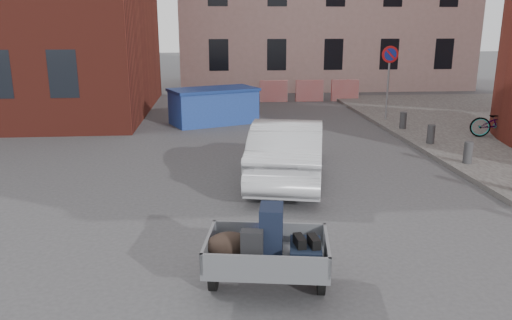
{
  "coord_description": "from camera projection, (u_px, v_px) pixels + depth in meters",
  "views": [
    {
      "loc": [
        -0.33,
        -8.19,
        3.47
      ],
      "look_at": [
        0.42,
        0.53,
        1.1
      ],
      "focal_mm": 35.0,
      "sensor_mm": 36.0,
      "label": 1
    }
  ],
  "objects": [
    {
      "name": "ground",
      "position": [
        235.0,
        228.0,
        8.81
      ],
      "size": [
        120.0,
        120.0,
        0.0
      ],
      "primitive_type": "plane",
      "color": "#38383A",
      "rests_on": "ground"
    },
    {
      "name": "no_parking_sign",
      "position": [
        389.0,
        67.0,
        17.9
      ],
      "size": [
        0.6,
        0.09,
        2.65
      ],
      "color": "gray",
      "rests_on": "sidewalk"
    },
    {
      "name": "bollards",
      "position": [
        468.0,
        152.0,
        12.47
      ],
      "size": [
        0.22,
        9.02,
        0.55
      ],
      "color": "#3A3A3D",
      "rests_on": "sidewalk"
    },
    {
      "name": "barriers",
      "position": [
        310.0,
        91.0,
        23.45
      ],
      "size": [
        4.7,
        0.18,
        1.0
      ],
      "color": "red",
      "rests_on": "ground"
    },
    {
      "name": "trailer",
      "position": [
        266.0,
        250.0,
        6.57
      ],
      "size": [
        1.75,
        1.91,
        1.2
      ],
      "rotation": [
        0.0,
        0.0,
        -0.16
      ],
      "color": "black",
      "rests_on": "ground"
    },
    {
      "name": "dumpster",
      "position": [
        214.0,
        106.0,
        18.11
      ],
      "size": [
        3.43,
        2.63,
        1.28
      ],
      "rotation": [
        0.0,
        0.0,
        0.39
      ],
      "color": "navy",
      "rests_on": "ground"
    },
    {
      "name": "silver_car",
      "position": [
        288.0,
        150.0,
        11.4
      ],
      "size": [
        2.39,
        4.58,
        1.44
      ],
      "primitive_type": "imported",
      "rotation": [
        0.0,
        0.0,
        2.93
      ],
      "color": "#B2B4BA",
      "rests_on": "ground"
    },
    {
      "name": "bicycle",
      "position": [
        501.0,
        123.0,
        15.27
      ],
      "size": [
        1.9,
        1.15,
        0.94
      ],
      "primitive_type": "imported",
      "rotation": [
        0.0,
        0.0,
        1.26
      ],
      "color": "black",
      "rests_on": "sidewalk"
    }
  ]
}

